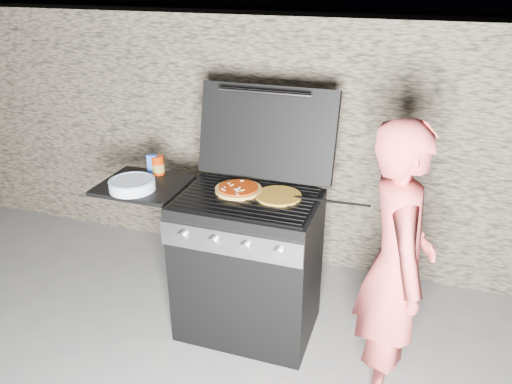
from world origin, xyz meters
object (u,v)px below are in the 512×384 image
(gas_grill, at_px, (210,258))
(person, at_px, (396,267))
(sauce_jar, at_px, (158,165))
(pizza_topped, at_px, (238,189))

(gas_grill, relative_size, person, 0.89)
(sauce_jar, distance_m, person, 1.56)
(gas_grill, relative_size, pizza_topped, 4.97)
(gas_grill, relative_size, sauce_jar, 11.12)
(sauce_jar, bearing_deg, pizza_topped, -10.24)
(pizza_topped, xyz_separation_m, sauce_jar, (-0.58, 0.10, 0.04))
(sauce_jar, bearing_deg, gas_grill, -22.10)
(gas_grill, distance_m, pizza_topped, 0.50)
(gas_grill, distance_m, sauce_jar, 0.67)
(gas_grill, bearing_deg, sauce_jar, 157.90)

